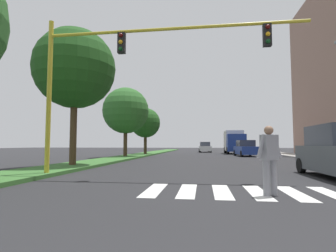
# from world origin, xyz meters

# --- Properties ---
(ground_plane) EXTENTS (140.00, 140.00, 0.00)m
(ground_plane) POSITION_xyz_m (0.00, 30.00, 0.00)
(ground_plane) COLOR #262628
(crosswalk) EXTENTS (4.95, 2.20, 0.01)m
(crosswalk) POSITION_xyz_m (0.00, 7.19, 0.00)
(crosswalk) COLOR silver
(crosswalk) RESTS_ON ground_plane
(median_strip) EXTENTS (2.65, 64.00, 0.15)m
(median_strip) POSITION_xyz_m (-7.92, 28.00, 0.07)
(median_strip) COLOR #386B2D
(median_strip) RESTS_ON ground_plane
(tree_mid) EXTENTS (4.42, 4.42, 7.49)m
(tree_mid) POSITION_xyz_m (-7.91, 13.42, 5.41)
(tree_mid) COLOR #4C3823
(tree_mid) RESTS_ON median_strip
(tree_far) EXTENTS (4.42, 4.42, 6.55)m
(tree_far) POSITION_xyz_m (-8.27, 24.20, 4.48)
(tree_far) COLOR #4C3823
(tree_far) RESTS_ON median_strip
(tree_distant) EXTENTS (3.51, 3.51, 5.40)m
(tree_distant) POSITION_xyz_m (-7.69, 30.26, 3.78)
(tree_distant) COLOR #4C3823
(tree_distant) RESTS_ON median_strip
(sidewalk_right) EXTENTS (3.00, 64.00, 0.15)m
(sidewalk_right) POSITION_xyz_m (8.68, 28.00, 0.07)
(sidewalk_right) COLOR #9E9991
(sidewalk_right) RESTS_ON ground_plane
(traffic_light_gantry) EXTENTS (9.81, 0.30, 6.00)m
(traffic_light_gantry) POSITION_xyz_m (-3.96, 9.50, 4.40)
(traffic_light_gantry) COLOR gold
(traffic_light_gantry) RESTS_ON median_strip
(pedestrian_performer) EXTENTS (0.69, 0.44, 1.69)m
(pedestrian_performer) POSITION_xyz_m (0.67, 6.77, 0.93)
(pedestrian_performer) COLOR gray
(pedestrian_performer) RESTS_ON ground_plane
(sedan_midblock) EXTENTS (2.21, 4.31, 1.69)m
(sedan_midblock) POSITION_xyz_m (3.56, 28.57, 0.78)
(sedan_midblock) COLOR navy
(sedan_midblock) RESTS_ON ground_plane
(sedan_distant) EXTENTS (2.03, 4.51, 1.64)m
(sedan_distant) POSITION_xyz_m (-0.66, 42.33, 0.76)
(sedan_distant) COLOR silver
(sedan_distant) RESTS_ON ground_plane
(truck_box_delivery) EXTENTS (2.40, 6.20, 3.10)m
(truck_box_delivery) POSITION_xyz_m (3.23, 36.29, 1.63)
(truck_box_delivery) COLOR navy
(truck_box_delivery) RESTS_ON ground_plane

